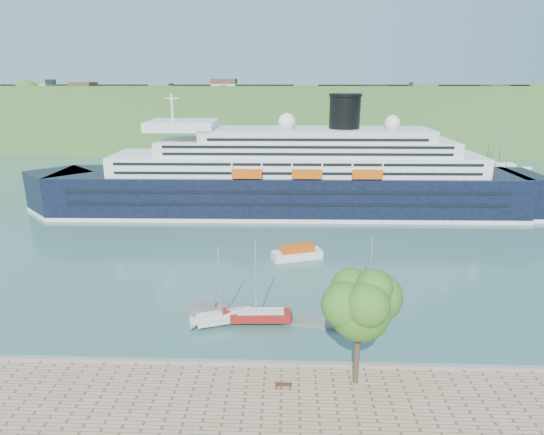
{
  "coord_description": "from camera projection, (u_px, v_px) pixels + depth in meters",
  "views": [
    {
      "loc": [
        3.37,
        -36.95,
        26.82
      ],
      "look_at": [
        1.12,
        30.0,
        6.18
      ],
      "focal_mm": 30.0,
      "sensor_mm": 36.0,
      "label": 1
    }
  ],
  "objects": [
    {
      "name": "floating_pontoon",
      "position": [
        266.0,
        315.0,
        53.1
      ],
      "size": [
        19.42,
        6.25,
        0.43
      ],
      "primitive_type": null,
      "rotation": [
        0.0,
        0.0,
        -0.2
      ],
      "color": "slate",
      "rests_on": "ground"
    },
    {
      "name": "park_bench",
      "position": [
        283.0,
        384.0,
        39.27
      ],
      "size": [
        1.43,
        0.61,
        0.91
      ],
      "primitive_type": null,
      "rotation": [
        0.0,
        0.0,
        -0.02
      ],
      "color": "#492615",
      "rests_on": "promenade"
    },
    {
      "name": "promenade_tree",
      "position": [
        359.0,
        324.0,
        38.52
      ],
      "size": [
        7.07,
        7.07,
        11.71
      ],
      "primitive_type": null,
      "color": "#2B5E18",
      "rests_on": "promenade"
    },
    {
      "name": "sailboat_red",
      "position": [
        261.0,
        284.0,
        50.37
      ],
      "size": [
        7.63,
        2.41,
        9.76
      ],
      "primitive_type": null,
      "rotation": [
        0.0,
        0.0,
        0.04
      ],
      "color": "maroon",
      "rests_on": "ground"
    },
    {
      "name": "cruise_ship",
      "position": [
        287.0,
        155.0,
        91.14
      ],
      "size": [
        107.27,
        16.99,
        24.04
      ],
      "primitive_type": null,
      "rotation": [
        0.0,
        0.0,
        0.01
      ],
      "color": "black",
      "rests_on": "ground"
    },
    {
      "name": "tender_launch",
      "position": [
        297.0,
        252.0,
        70.14
      ],
      "size": [
        8.23,
        4.98,
        2.15
      ],
      "primitive_type": null,
      "rotation": [
        0.0,
        0.0,
        0.32
      ],
      "color": "#C84B0B",
      "rests_on": "ground"
    },
    {
      "name": "far_hillside",
      "position": [
        279.0,
        117.0,
        178.25
      ],
      "size": [
        400.0,
        50.0,
        24.0
      ],
      "primitive_type": "cube",
      "color": "#395D25",
      "rests_on": "ground"
    },
    {
      "name": "ground",
      "position": [
        250.0,
        372.0,
        43.29
      ],
      "size": [
        400.0,
        400.0,
        0.0
      ],
      "primitive_type": "plane",
      "color": "#315856",
      "rests_on": "ground"
    },
    {
      "name": "sailboat_white_near",
      "position": [
        224.0,
        288.0,
        50.33
      ],
      "size": [
        7.21,
        4.09,
        9.0
      ],
      "primitive_type": null,
      "rotation": [
        0.0,
        0.0,
        0.33
      ],
      "color": "silver",
      "rests_on": "ground"
    },
    {
      "name": "sailboat_white_far",
      "position": [
        373.0,
        271.0,
        55.49
      ],
      "size": [
        6.6,
        4.37,
        8.33
      ],
      "primitive_type": null,
      "rotation": [
        0.0,
        0.0,
        0.44
      ],
      "color": "silver",
      "rests_on": "ground"
    },
    {
      "name": "quay_coping",
      "position": [
        249.0,
        363.0,
        42.76
      ],
      "size": [
        220.0,
        0.5,
        0.3
      ],
      "primitive_type": "cube",
      "color": "slate",
      "rests_on": "promenade"
    }
  ]
}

